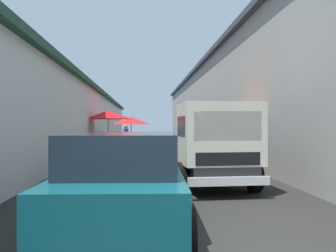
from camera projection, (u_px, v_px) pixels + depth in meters
name	position (u px, v px, depth m)	size (l,w,h in m)	color
ground	(153.00, 156.00, 17.20)	(90.00, 90.00, 0.00)	#282826
building_left_whitewash	(31.00, 119.00, 18.94)	(49.80, 7.50, 3.84)	silver
building_right_concrete	(267.00, 104.00, 19.92)	(49.80, 7.50, 5.68)	gray
fruit_stall_mid_lane	(226.00, 118.00, 11.65)	(2.43, 2.43, 2.33)	#9E9EA3
fruit_stall_near_right	(108.00, 119.00, 18.38)	(2.56, 2.56, 2.45)	#9E9EA3
fruit_stall_far_right	(131.00, 124.00, 20.90)	(2.43, 2.43, 2.16)	#9E9EA3
hatchback_car	(124.00, 179.00, 5.24)	(3.98, 2.05, 1.45)	#0F4C56
delivery_truck	(211.00, 146.00, 8.53)	(5.00, 2.15, 2.08)	black
vendor_by_crates	(126.00, 137.00, 17.60)	(0.64, 0.25, 1.61)	#232328
parked_scooter	(82.00, 165.00, 9.58)	(1.67, 0.56, 1.14)	black
plastic_stool	(130.00, 162.00, 11.49)	(0.30, 0.30, 0.43)	#194CB2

